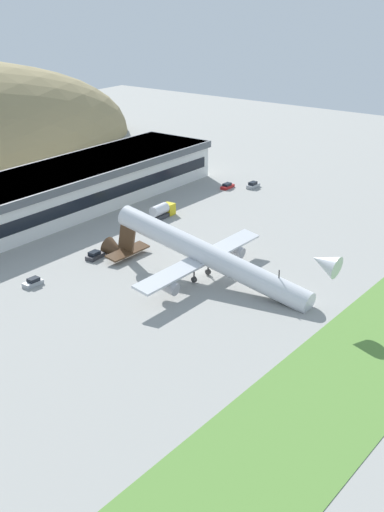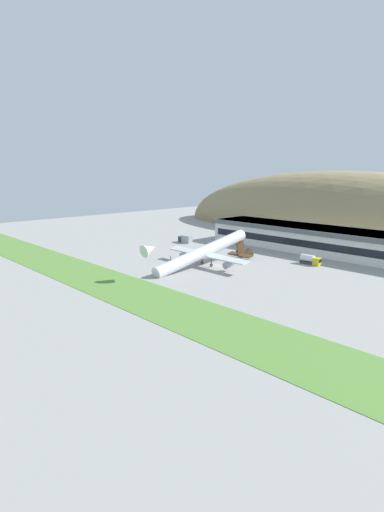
# 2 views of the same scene
# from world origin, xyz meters

# --- Properties ---
(ground_plane) EXTENTS (342.35, 342.35, 0.00)m
(ground_plane) POSITION_xyz_m (0.00, 0.00, 0.00)
(ground_plane) COLOR gray
(grass_strip_foreground) EXTENTS (308.12, 19.19, 0.08)m
(grass_strip_foreground) POSITION_xyz_m (0.00, -39.85, 0.04)
(grass_strip_foreground) COLOR #568438
(grass_strip_foreground) RESTS_ON ground_plane
(hill_backdrop) EXTENTS (213.05, 68.45, 64.54)m
(hill_backdrop) POSITION_xyz_m (-11.06, 106.95, 0.00)
(hill_backdrop) COLOR #8E7F56
(hill_backdrop) RESTS_ON ground_plane
(terminal_building) EXTENTS (94.58, 21.36, 9.98)m
(terminal_building) POSITION_xyz_m (10.08, 47.39, 5.65)
(terminal_building) COLOR white
(terminal_building) RESTS_ON ground_plane
(cargo_airplane) EXTENTS (35.14, 51.28, 13.33)m
(cargo_airplane) POSITION_xyz_m (-2.60, -4.03, 4.76)
(cargo_airplane) COLOR silver
(service_car_1) EXTENTS (4.15, 2.15, 1.56)m
(service_car_1) POSITION_xyz_m (-6.99, 19.87, 0.65)
(service_car_1) COLOR #333338
(service_car_1) RESTS_ON ground_plane
(service_car_2) EXTENTS (3.86, 1.92, 1.45)m
(service_car_2) POSITION_xyz_m (-23.25, 19.81, 0.60)
(service_car_2) COLOR #999EA3
(service_car_2) RESTS_ON ground_plane
(fuel_truck) EXTENTS (7.48, 2.80, 3.34)m
(fuel_truck) POSITION_xyz_m (21.02, 25.11, 1.57)
(fuel_truck) COLOR gold
(fuel_truck) RESTS_ON ground_plane
(box_truck) EXTENTS (7.06, 2.76, 3.38)m
(box_truck) POSITION_xyz_m (-40.99, 22.21, 1.59)
(box_truck) COLOR #333338
(box_truck) RESTS_ON ground_plane
(traffic_cone_0) EXTENTS (0.52, 0.52, 0.58)m
(traffic_cone_0) POSITION_xyz_m (-38.81, 13.06, 0.28)
(traffic_cone_0) COLOR orange
(traffic_cone_0) RESTS_ON ground_plane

